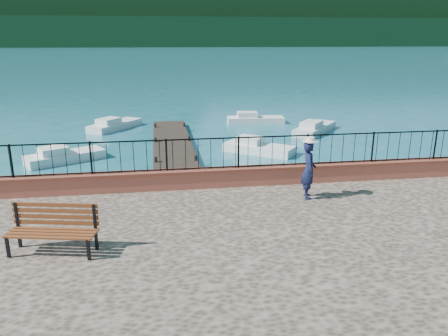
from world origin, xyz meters
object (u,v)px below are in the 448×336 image
object	(u,v)px
person	(309,170)
boat_2	(315,126)
boat_1	(259,145)
boat_4	(256,117)
boat_0	(65,153)
boat_3	(115,123)
park_bench	(53,239)

from	to	relation	value
person	boat_2	world-z (taller)	person
boat_1	boat_2	distance (m)	6.40
boat_1	boat_2	size ratio (longest dim) A/B	0.84
boat_2	boat_4	xyz separation A→B (m)	(-3.00, 3.47, 0.00)
person	boat_0	distance (m)	12.95
person	boat_4	xyz separation A→B (m)	(2.46, 17.64, -1.63)
boat_2	boat_3	world-z (taller)	same
boat_4	boat_2	bearing A→B (deg)	-44.12
park_bench	boat_3	xyz separation A→B (m)	(-0.42, 19.58, -1.11)
person	boat_3	distance (m)	18.57
boat_1	boat_4	world-z (taller)	same
person	boat_1	distance (m)	9.89
park_bench	boat_0	distance (m)	12.19
boat_0	boat_4	distance (m)	13.73
boat_1	boat_3	xyz separation A→B (m)	(-7.80, 7.44, 0.00)
person	boat_1	size ratio (longest dim) A/B	0.47
boat_4	boat_1	bearing A→B (deg)	-96.36
boat_0	boat_4	bearing A→B (deg)	6.84
boat_2	boat_3	xyz separation A→B (m)	(-12.40, 2.98, 0.00)
person	boat_2	distance (m)	15.28
person	boat_1	bearing A→B (deg)	5.61
person	boat_4	distance (m)	17.89
boat_3	boat_4	distance (m)	9.41
boat_0	boat_1	distance (m)	9.47
boat_0	park_bench	bearing A→B (deg)	-109.47
boat_2	boat_4	distance (m)	4.59
boat_0	boat_3	bearing A→B (deg)	48.23
boat_3	boat_1	bearing A→B (deg)	-97.71
park_bench	person	bearing A→B (deg)	32.69
boat_1	boat_3	world-z (taller)	same
boat_0	boat_4	world-z (taller)	same
boat_3	boat_4	xyz separation A→B (m)	(9.40, 0.49, 0.00)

